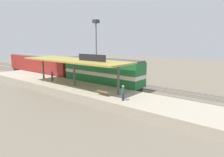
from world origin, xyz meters
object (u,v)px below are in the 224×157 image
person_walking (123,92)px  locomotive (102,72)px  person_waiting (52,75)px  light_mast (96,36)px  platform_bench (103,92)px  passenger_carriage_single (40,65)px

person_walking → locomotive: bearing=54.4°
locomotive → person_walking: 10.59m
locomotive → person_waiting: locomotive is taller
light_mast → person_walking: size_ratio=6.84×
person_walking → platform_bench: bearing=86.9°
passenger_carriage_single → person_waiting: 11.98m
platform_bench → locomotive: (6.00, 5.52, 1.07)m
person_waiting → passenger_carriage_single: bearing=67.9°
person_waiting → locomotive: bearing=-56.8°
platform_bench → passenger_carriage_single: 24.29m
locomotive → light_mast: 13.00m
passenger_carriage_single → light_mast: bearing=-50.6°
light_mast → person_waiting: size_ratio=6.84×
light_mast → person_walking: (-13.97, -17.11, -6.54)m
platform_bench → locomotive: size_ratio=0.12×
light_mast → person_waiting: 14.04m
platform_bench → person_waiting: size_ratio=0.99×
platform_bench → locomotive: locomotive is taller
locomotive → person_walking: size_ratio=8.44×
passenger_carriage_single → person_walking: bearing=-103.1°
passenger_carriage_single → platform_bench: bearing=-104.3°
person_waiting → person_walking: 15.59m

